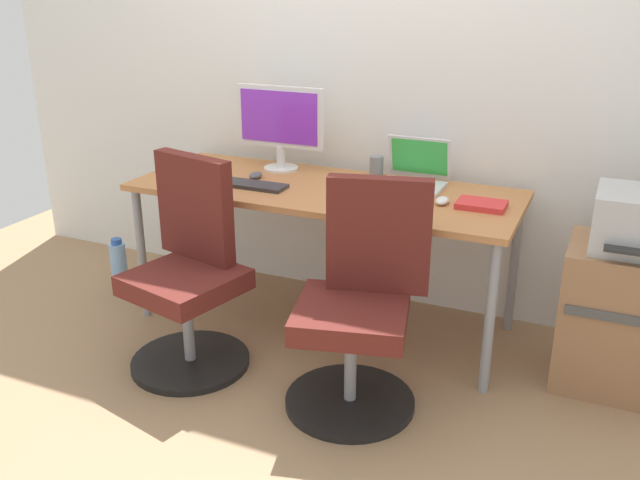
# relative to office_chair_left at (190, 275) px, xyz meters

# --- Properties ---
(ground_plane) EXTENTS (5.28, 5.28, 0.00)m
(ground_plane) POSITION_rel_office_chair_left_xyz_m (0.41, 0.57, -0.42)
(ground_plane) COLOR #9E7A56
(back_wall) EXTENTS (4.40, 0.04, 2.60)m
(back_wall) POSITION_rel_office_chair_left_xyz_m (0.41, 1.01, 0.88)
(back_wall) COLOR white
(back_wall) RESTS_ON ground
(desk) EXTENTS (1.86, 0.71, 0.72)m
(desk) POSITION_rel_office_chair_left_xyz_m (0.41, 0.57, 0.24)
(desk) COLOR #B77542
(desk) RESTS_ON ground
(office_chair_left) EXTENTS (0.54, 0.54, 0.94)m
(office_chair_left) POSITION_rel_office_chair_left_xyz_m (0.00, 0.00, 0.00)
(office_chair_left) COLOR black
(office_chair_left) RESTS_ON ground
(office_chair_right) EXTENTS (0.54, 0.54, 0.94)m
(office_chair_right) POSITION_rel_office_chair_left_xyz_m (0.82, 0.00, 0.00)
(office_chair_right) COLOR black
(office_chair_right) RESTS_ON ground
(side_cabinet) EXTENTS (0.54, 0.42, 0.63)m
(side_cabinet) POSITION_rel_office_chair_left_xyz_m (1.81, 0.56, -0.11)
(side_cabinet) COLOR #996B47
(side_cabinet) RESTS_ON ground
(water_bottle_on_floor) EXTENTS (0.09, 0.09, 0.31)m
(water_bottle_on_floor) POSITION_rel_office_chair_left_xyz_m (-0.80, 0.46, -0.28)
(water_bottle_on_floor) COLOR #8CBFF2
(water_bottle_on_floor) RESTS_ON ground
(desktop_monitor) EXTENTS (0.48, 0.18, 0.43)m
(desktop_monitor) POSITION_rel_office_chair_left_xyz_m (0.07, 0.79, 0.55)
(desktop_monitor) COLOR silver
(desktop_monitor) RESTS_ON desk
(open_laptop) EXTENTS (0.31, 0.28, 0.22)m
(open_laptop) POSITION_rel_office_chair_left_xyz_m (0.79, 0.79, 0.35)
(open_laptop) COLOR silver
(open_laptop) RESTS_ON desk
(keyboard_by_monitor) EXTENTS (0.34, 0.12, 0.02)m
(keyboard_by_monitor) POSITION_rel_office_chair_left_xyz_m (0.09, 0.44, 0.31)
(keyboard_by_monitor) COLOR #2D2D2D
(keyboard_by_monitor) RESTS_ON desk
(keyboard_by_laptop) EXTENTS (0.34, 0.12, 0.02)m
(keyboard_by_laptop) POSITION_rel_office_chair_left_xyz_m (0.78, 0.30, 0.31)
(keyboard_by_laptop) COLOR #B7B7B7
(keyboard_by_laptop) RESTS_ON desk
(mouse_by_monitor) EXTENTS (0.06, 0.10, 0.03)m
(mouse_by_monitor) POSITION_rel_office_chair_left_xyz_m (0.99, 0.55, 0.31)
(mouse_by_monitor) COLOR silver
(mouse_by_monitor) RESTS_ON desk
(mouse_by_laptop) EXTENTS (0.06, 0.10, 0.03)m
(mouse_by_laptop) POSITION_rel_office_chair_left_xyz_m (0.03, 0.58, 0.31)
(mouse_by_laptop) COLOR #515156
(mouse_by_laptop) RESTS_ON desk
(coffee_mug) EXTENTS (0.08, 0.08, 0.09)m
(coffee_mug) POSITION_rel_office_chair_left_xyz_m (-0.37, 0.53, 0.34)
(coffee_mug) COLOR red
(coffee_mug) RESTS_ON desk
(pen_cup) EXTENTS (0.07, 0.07, 0.10)m
(pen_cup) POSITION_rel_office_chair_left_xyz_m (0.57, 0.85, 0.35)
(pen_cup) COLOR slate
(pen_cup) RESTS_ON desk
(phone_near_laptop) EXTENTS (0.07, 0.14, 0.01)m
(phone_near_laptop) POSITION_rel_office_chair_left_xyz_m (0.60, 0.47, 0.30)
(phone_near_laptop) COLOR black
(phone_near_laptop) RESTS_ON desk
(notebook) EXTENTS (0.21, 0.15, 0.03)m
(notebook) POSITION_rel_office_chair_left_xyz_m (1.16, 0.57, 0.31)
(notebook) COLOR red
(notebook) RESTS_ON desk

